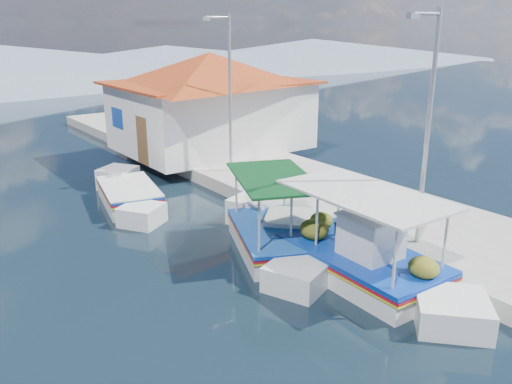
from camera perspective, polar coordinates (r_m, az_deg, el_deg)
ground at (r=10.88m, az=10.26°, el=-16.83°), size 160.00×160.00×0.00m
quay at (r=18.36m, az=9.47°, el=-1.13°), size 5.00×44.00×0.50m
bollards at (r=16.33m, az=6.26°, el=-1.93°), size 0.20×17.20×0.30m
main_caique at (r=13.58m, az=11.03°, el=-7.15°), size 2.37×7.57×2.49m
caique_green_canopy at (r=14.87m, az=1.57°, el=-5.03°), size 3.57×5.97×2.43m
caique_blue_hull at (r=19.17m, az=-13.72°, el=-0.48°), size 2.59×5.80×1.06m
harbor_building at (r=24.85m, az=-4.92°, el=9.98°), size 10.49×10.49×4.40m
lamp_post_near at (r=13.96m, az=18.04°, el=7.53°), size 1.21×0.14×6.00m
lamp_post_far at (r=20.47m, az=-3.07°, el=11.39°), size 1.21×0.14×6.00m
mountain_ridge at (r=63.50m, az=-25.04°, el=12.51°), size 171.40×96.00×5.50m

